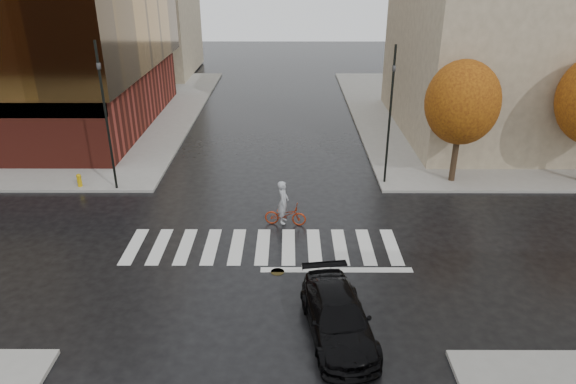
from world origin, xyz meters
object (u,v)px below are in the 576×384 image
object	(u,v)px
traffic_light_nw	(105,108)
sedan	(338,317)
cyclist	(285,210)
fire_hydrant	(79,179)
traffic_light_ne	(391,107)

from	to	relation	value
traffic_light_nw	sedan	bearing A→B (deg)	57.59
cyclist	sedan	bearing A→B (deg)	-159.57
sedan	fire_hydrant	distance (m)	17.19
traffic_light_nw	fire_hydrant	distance (m)	4.44
cyclist	traffic_light_ne	size ratio (longest dim) A/B	0.30
traffic_light_ne	fire_hydrant	distance (m)	16.74
traffic_light_nw	traffic_light_ne	xyz separation A→B (m)	(14.29, 0.88, -0.22)
cyclist	traffic_light_ne	world-z (taller)	traffic_light_ne
traffic_light_nw	fire_hydrant	bearing A→B (deg)	-81.33
cyclist	traffic_light_nw	distance (m)	10.39
sedan	cyclist	world-z (taller)	cyclist
cyclist	traffic_light_nw	xyz separation A→B (m)	(-8.91, 3.80, 3.75)
sedan	traffic_light_nw	size ratio (longest dim) A/B	0.62
traffic_light_ne	fire_hydrant	size ratio (longest dim) A/B	10.22
sedan	fire_hydrant	world-z (taller)	sedan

